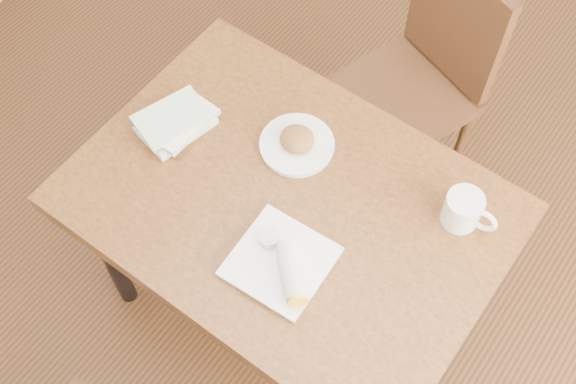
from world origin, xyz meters
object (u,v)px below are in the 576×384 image
Objects in this scene: plate_scone at (297,143)px; book_stack at (176,122)px; chair_far at (423,72)px; plate_burrito at (284,265)px; table at (288,216)px; coffee_mug at (464,210)px.

plate_scone is 0.91× the size of book_stack.
chair_far reaches higher than plate_burrito.
chair_far is 3.99× the size of book_stack.
table is 4.52× the size of plate_burrito.
book_stack is at bearing -118.04° from chair_far.
book_stack is (-0.52, 0.18, 0.00)m from plate_burrito.
plate_burrito is 1.09× the size of book_stack.
chair_far is at bearing 96.69° from plate_burrito.
plate_scone is at bearing -98.04° from chair_far.
table is at bearing -1.25° from book_stack.
plate_burrito is at bearing -56.48° from table.
coffee_mug is (0.41, -0.55, 0.26)m from chair_far.
coffee_mug is at bearing 8.10° from plate_scone.
plate_scone is (-0.09, 0.16, 0.11)m from table.
book_stack is at bearing -164.84° from coffee_mug.
plate_scone is 0.83× the size of plate_burrito.
table is 7.74× the size of coffee_mug.
coffee_mug is 0.58× the size of plate_burrito.
chair_far is 4.38× the size of plate_scone.
book_stack is (-0.82, -0.22, -0.03)m from coffee_mug.
table is 0.43m from book_stack.
plate_scone is 0.51m from coffee_mug.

